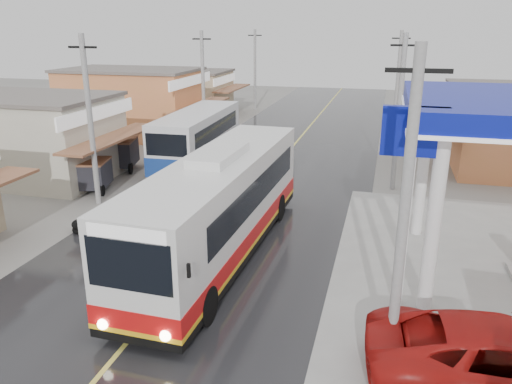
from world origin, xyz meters
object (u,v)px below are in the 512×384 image
Objects in this scene: second_bus at (198,136)px; jeepney at (504,360)px; tricycle_far at (122,152)px; tricycle_near at (95,174)px; tyre_stack at (83,226)px; cyclist at (143,216)px; coach_bus at (221,206)px.

second_bus is 22.78m from jeepney.
tricycle_far is (-3.96, -2.36, -0.69)m from second_bus.
tricycle_near is (-3.28, -6.47, -0.82)m from second_bus.
jeepney is 16.38m from tyre_stack.
cyclist reaches higher than tricycle_near.
cyclist is at bearing -83.10° from second_bus.
coach_bus is at bearing -66.79° from second_bus.
second_bus is at bearing 86.14° from tyre_stack.
tricycle_near is 4.17m from tricycle_far.
jeepney is at bearing -30.24° from coach_bus.
tricycle_near is (-8.89, 5.64, -1.02)m from coach_bus.
jeepney is (8.80, -5.52, -1.08)m from coach_bus.
tyre_stack is (-6.38, 0.58, -1.72)m from coach_bus.
jeepney is at bearing -33.79° from cyclist.
cyclist is (1.61, -10.74, -1.13)m from second_bus.
second_bus is 4.43× the size of tricycle_near.
second_bus is 11.65m from tyre_stack.
coach_bus is 1.32× the size of second_bus.
jeepney is (14.41, -17.63, -0.88)m from second_bus.
cyclist reaches higher than jeepney.
tyre_stack is at bearing -84.94° from tricycle_far.
second_bus is 5.17× the size of cyclist.
coach_bus is 10.45m from jeepney.
coach_bus is 10.58m from tricycle_near.
tricycle_far is (-9.56, 9.76, -0.88)m from coach_bus.
coach_bus is 6.64m from tyre_stack.
cyclist reaches higher than tricycle_far.
tricycle_far reaches higher than jeepney.
second_bus is 1.56× the size of jeepney.
second_bus is 4.66m from tricycle_far.
tricycle_near is at bearing 53.11° from jeepney.
tyre_stack is at bearing -95.48° from second_bus.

